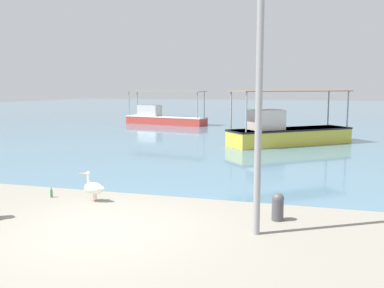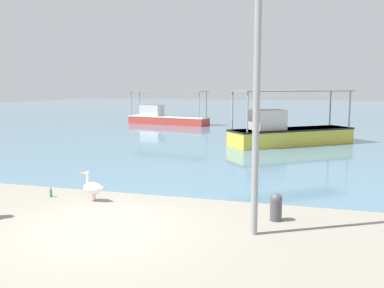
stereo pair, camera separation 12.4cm
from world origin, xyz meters
name	(u,v)px [view 1 (the left image)]	position (x,y,z in m)	size (l,w,h in m)	color
ground	(104,229)	(0.00, 0.00, 0.00)	(120.00, 120.00, 0.00)	gray
harbor_water	(281,111)	(0.00, 48.00, 0.00)	(110.00, 90.00, 0.00)	slate
fishing_boat_outer	(287,131)	(2.85, 14.75, 0.70)	(6.37, 5.72, 2.82)	gold
fishing_boat_center	(163,117)	(-7.64, 24.72, 0.61)	(7.12, 2.96, 2.67)	#CA3D33
pelican	(94,188)	(-1.30, 1.92, 0.38)	(0.81, 0.32, 0.80)	#E0997A
lamp_post	(260,70)	(3.16, 0.59, 3.33)	(0.28, 0.28, 5.94)	gray
mooring_bollard	(278,206)	(3.50, 1.63, 0.34)	(0.28, 0.28, 0.64)	#47474C
glass_bottle	(51,193)	(-2.64, 1.98, 0.11)	(0.07, 0.07, 0.27)	#3F7F4C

